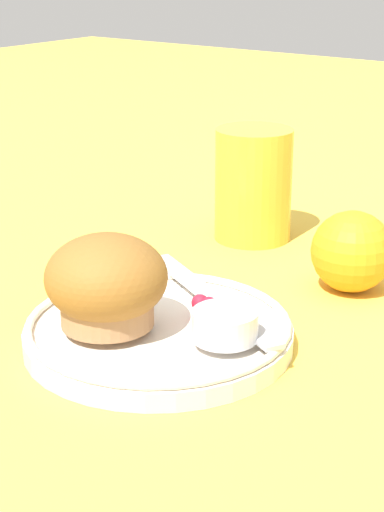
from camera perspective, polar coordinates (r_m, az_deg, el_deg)
ground_plane at (r=0.64m, az=0.53°, el=-5.32°), size 3.00×3.00×0.00m
plate at (r=0.62m, az=-2.24°, el=-5.07°), size 0.20×0.20×0.02m
muffin at (r=0.60m, az=-5.73°, el=-1.83°), size 0.09×0.09×0.07m
cream_ramekin at (r=0.58m, az=2.22°, el=-4.51°), size 0.05×0.05×0.02m
berry_pair at (r=0.63m, az=0.69°, el=-3.16°), size 0.03×0.01×0.01m
butter_knife at (r=0.65m, az=1.26°, el=-2.75°), size 0.18×0.10×0.00m
orange_fruit at (r=0.72m, az=10.62°, el=0.30°), size 0.07×0.07×0.07m
juice_glass at (r=0.83m, az=4.11°, el=4.77°), size 0.07×0.07×0.11m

